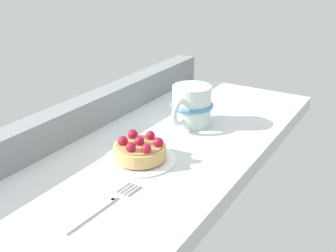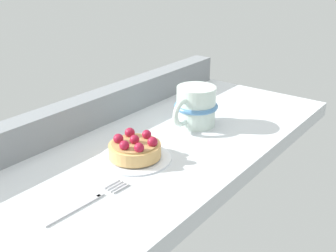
# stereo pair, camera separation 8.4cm
# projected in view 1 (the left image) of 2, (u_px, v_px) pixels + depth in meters

# --- Properties ---
(ground_plane) EXTENTS (0.88, 0.39, 0.03)m
(ground_plane) POSITION_uv_depth(u_px,v_px,m) (157.00, 151.00, 0.84)
(ground_plane) COLOR silver
(window_rail_back) EXTENTS (0.87, 0.05, 0.07)m
(window_rail_back) POSITION_uv_depth(u_px,v_px,m) (90.00, 112.00, 0.90)
(window_rail_back) COLOR gray
(window_rail_back) RESTS_ON ground_plane
(dessert_plate) EXTENTS (0.13, 0.13, 0.01)m
(dessert_plate) POSITION_uv_depth(u_px,v_px,m) (140.00, 159.00, 0.77)
(dessert_plate) COLOR silver
(dessert_plate) RESTS_ON ground_plane
(raspberry_tart) EXTENTS (0.10, 0.10, 0.04)m
(raspberry_tart) POSITION_uv_depth(u_px,v_px,m) (140.00, 149.00, 0.76)
(raspberry_tart) COLOR tan
(raspberry_tart) RESTS_ON dessert_plate
(coffee_mug) EXTENTS (0.13, 0.10, 0.09)m
(coffee_mug) POSITION_uv_depth(u_px,v_px,m) (191.00, 105.00, 0.91)
(coffee_mug) COLOR silver
(coffee_mug) RESTS_ON ground_plane
(dessert_fork) EXTENTS (0.16, 0.03, 0.01)m
(dessert_fork) POSITION_uv_depth(u_px,v_px,m) (104.00, 205.00, 0.63)
(dessert_fork) COLOR #B7B7BC
(dessert_fork) RESTS_ON ground_plane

